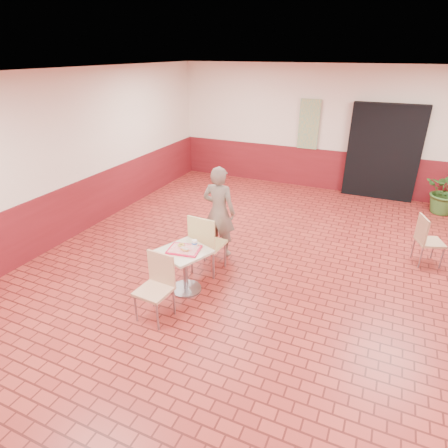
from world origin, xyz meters
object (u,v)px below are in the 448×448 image
at_px(main_table, 185,264).
at_px(paper_cup, 195,243).
at_px(chair_main_front, 157,283).
at_px(potted_plant, 448,192).
at_px(customer, 219,212).
at_px(chair_second_left, 426,238).
at_px(ring_donut, 181,245).
at_px(chair_main_back, 206,241).
at_px(long_john_donut, 184,249).
at_px(serving_tray, 184,250).

height_order(main_table, paper_cup, paper_cup).
distance_m(chair_main_front, potted_plant, 6.68).
height_order(customer, paper_cup, customer).
height_order(chair_main_front, chair_second_left, chair_main_front).
bearing_deg(chair_main_front, ring_donut, 97.21).
relative_size(main_table, ring_donut, 6.57).
xyz_separation_m(main_table, chair_main_back, (0.06, 0.56, 0.11)).
distance_m(long_john_donut, paper_cup, 0.18).
bearing_deg(serving_tray, long_john_donut, -53.76).
xyz_separation_m(customer, serving_tray, (0.01, -1.22, -0.11)).
height_order(main_table, long_john_donut, long_john_donut).
relative_size(main_table, long_john_donut, 4.32).
bearing_deg(chair_second_left, chair_main_front, 112.31).
distance_m(main_table, chair_main_front, 0.66).
bearing_deg(serving_tray, chair_main_front, -94.03).
distance_m(main_table, potted_plant, 6.12).
relative_size(ring_donut, potted_plant, 0.10).
relative_size(serving_tray, long_john_donut, 2.85).
bearing_deg(ring_donut, chair_main_front, -87.28).
bearing_deg(potted_plant, ring_donut, -128.59).
bearing_deg(customer, chair_main_front, 88.42).
bearing_deg(potted_plant, chair_second_left, -101.26).
height_order(chair_main_front, chair_main_back, chair_main_back).
xyz_separation_m(chair_main_back, potted_plant, (3.69, 4.28, -0.06)).
height_order(chair_main_front, customer, customer).
bearing_deg(potted_plant, serving_tray, -127.69).
distance_m(main_table, ring_donut, 0.28).
bearing_deg(customer, paper_cup, 95.55).
xyz_separation_m(chair_main_back, serving_tray, (-0.06, -0.56, 0.12)).
height_order(chair_main_back, potted_plant, chair_main_back).
bearing_deg(paper_cup, ring_donut, -159.95).
height_order(customer, long_john_donut, customer).
xyz_separation_m(main_table, long_john_donut, (0.03, -0.05, 0.27)).
bearing_deg(long_john_donut, chair_main_front, -97.40).
bearing_deg(main_table, long_john_donut, -53.76).
bearing_deg(paper_cup, customer, 96.09).
distance_m(chair_main_back, paper_cup, 0.48).
distance_m(serving_tray, potted_plant, 6.13).
distance_m(chair_main_back, potted_plant, 5.65).
bearing_deg(main_table, serving_tray, 0.00).
height_order(serving_tray, paper_cup, paper_cup).
height_order(ring_donut, paper_cup, paper_cup).
relative_size(chair_main_front, long_john_donut, 5.79).
distance_m(chair_main_front, customer, 1.89).
xyz_separation_m(chair_main_back, chair_second_left, (3.18, 1.74, -0.09)).
relative_size(chair_main_front, potted_plant, 0.90).
bearing_deg(ring_donut, chair_main_back, 75.00).
bearing_deg(chair_second_left, long_john_donut, 106.53).
bearing_deg(chair_second_left, paper_cup, 105.15).
bearing_deg(main_table, ring_donut, 145.44).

